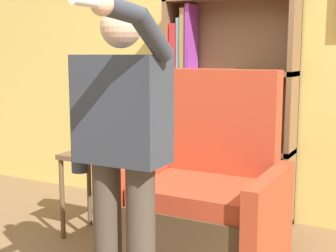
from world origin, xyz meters
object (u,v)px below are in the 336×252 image
bookcase (217,112)px  armchair (207,202)px  person_standing (121,146)px  side_table (93,171)px  table_lamp (91,111)px

bookcase → armchair: bookcase is taller
person_standing → side_table: bearing=134.1°
bookcase → armchair: bearing=-71.9°
table_lamp → person_standing: bearing=-45.9°
person_standing → side_table: person_standing is taller
side_table → table_lamp: table_lamp is taller
person_standing → table_lamp: bearing=134.1°
armchair → person_standing: person_standing is taller
bookcase → person_standing: 1.72m
person_standing → bookcase: bearing=95.7°
bookcase → armchair: (0.27, -0.83, -0.51)m
person_standing → side_table: 1.27m
armchair → table_lamp: size_ratio=3.07×
bookcase → armchair: size_ratio=1.45×
person_standing → armchair: bearing=83.7°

